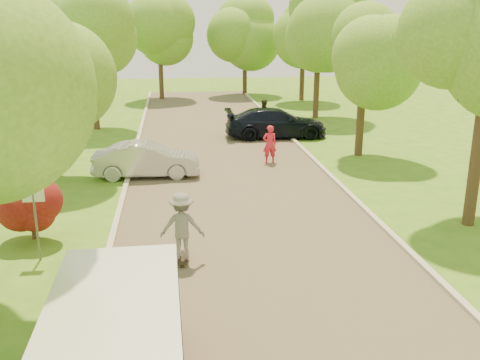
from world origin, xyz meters
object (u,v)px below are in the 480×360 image
dark_sedan (276,123)px  skateboarder (182,226)px  person_olive (263,115)px  longboard (183,258)px  person_striped (270,144)px  street_sign (34,204)px  silver_sedan (146,160)px

dark_sedan → skateboarder: bearing=161.4°
person_olive → dark_sedan: bearing=80.2°
person_olive → longboard: bearing=51.9°
longboard → person_olive: (4.97, 16.81, 0.80)m
person_striped → person_olive: bearing=-100.5°
dark_sedan → person_striped: bearing=167.3°
longboard → skateboarder: (-0.00, 0.00, 0.91)m
street_sign → silver_sedan: size_ratio=0.51×
silver_sedan → longboard: silver_sedan is taller
dark_sedan → longboard: (-5.35, -15.00, -0.69)m
street_sign → person_olive: (8.72, 16.23, -0.66)m
longboard → person_striped: (4.05, 9.69, 0.75)m
street_sign → silver_sedan: (2.50, 7.60, -0.87)m
person_olive → person_striped: bearing=61.0°
dark_sedan → person_striped: size_ratio=3.20×
longboard → person_striped: size_ratio=0.55×
street_sign → silver_sedan: street_sign is taller
longboard → person_striped: person_striped is taller
silver_sedan → longboard: bearing=-169.6°
silver_sedan → dark_sedan: bearing=-42.3°
street_sign → person_olive: 18.44m
street_sign → dark_sedan: size_ratio=0.40×
skateboarder → person_olive: size_ratio=0.99×
silver_sedan → dark_sedan: size_ratio=0.78×
silver_sedan → person_olive: (6.22, 8.63, 0.20)m
street_sign → person_olive: size_ratio=1.21×
person_olive → skateboarder: bearing=51.9°
silver_sedan → longboard: 8.30m
silver_sedan → skateboarder: bearing=-169.6°
longboard → person_olive: bearing=-100.5°
silver_sedan → street_sign: bearing=163.6°
street_sign → person_striped: (7.80, 9.11, -0.72)m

